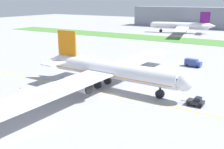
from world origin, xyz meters
TOP-DOWN VIEW (x-y plane):
  - ground_plane at (0.00, 0.00)m, footprint 600.00×600.00m
  - apron_taxi_line at (0.00, 0.49)m, footprint 280.00×0.36m
  - grass_median_strip at (0.00, 109.07)m, footprint 320.00×24.00m
  - airliner_foreground at (-4.12, 5.36)m, footprint 48.19×76.57m
  - pushback_tug at (21.06, 4.39)m, footprint 5.77×2.76m
  - ground_crew_wingwalker_port at (-10.90, -12.93)m, footprint 0.41×0.48m
  - traffic_cone_near_nose at (-24.92, -3.17)m, footprint 0.36×0.36m
  - traffic_cone_port_wing at (-25.65, -8.80)m, footprint 0.36×0.36m
  - service_truck_baggage_loader at (9.38, 43.50)m, footprint 6.45×3.42m
  - parked_airliner_far_left at (-27.49, 145.96)m, footprint 47.69×76.36m
  - terminal_building at (-37.38, 193.25)m, footprint 98.47×20.00m

SIDE VIEW (x-z plane):
  - ground_plane at x=0.00m, z-range 0.00..0.00m
  - apron_taxi_line at x=0.00m, z-range 0.00..0.01m
  - grass_median_strip at x=0.00m, z-range 0.00..0.10m
  - traffic_cone_near_nose at x=-24.92m, z-range -0.01..0.57m
  - traffic_cone_port_wing at x=-25.65m, z-range -0.01..0.57m
  - ground_crew_wingwalker_port at x=-10.90m, z-range 0.17..1.74m
  - pushback_tug at x=21.06m, z-range -0.10..2.14m
  - service_truck_baggage_loader at x=9.38m, z-range 0.12..3.01m
  - airliner_foreground at x=-4.12m, z-range -2.49..13.05m
  - parked_airliner_far_left at x=-27.49m, z-range -2.57..13.44m
  - terminal_building at x=-37.38m, z-range 0.00..18.00m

